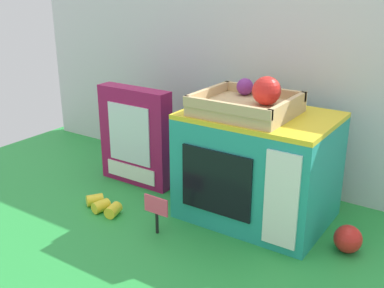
{
  "coord_description": "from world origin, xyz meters",
  "views": [
    {
      "loc": [
        0.66,
        -1.0,
        0.61
      ],
      "look_at": [
        -0.02,
        0.02,
        0.16
      ],
      "focal_mm": 43.83,
      "sensor_mm": 36.0,
      "label": 1
    }
  ],
  "objects_px": {
    "toy_microwave": "(258,166)",
    "cookie_set_box": "(135,137)",
    "price_sign": "(156,209)",
    "loose_toy_banana": "(103,205)",
    "loose_toy_apple": "(348,239)",
    "food_groups_crate": "(249,103)"
  },
  "relations": [
    {
      "from": "toy_microwave",
      "to": "price_sign",
      "type": "height_order",
      "value": "toy_microwave"
    },
    {
      "from": "loose_toy_apple",
      "to": "loose_toy_banana",
      "type": "bearing_deg",
      "value": -164.44
    },
    {
      "from": "food_groups_crate",
      "to": "loose_toy_banana",
      "type": "distance_m",
      "value": 0.48
    },
    {
      "from": "food_groups_crate",
      "to": "price_sign",
      "type": "height_order",
      "value": "food_groups_crate"
    },
    {
      "from": "food_groups_crate",
      "to": "loose_toy_apple",
      "type": "xyz_separation_m",
      "value": [
        0.28,
        -0.02,
        -0.28
      ]
    },
    {
      "from": "loose_toy_banana",
      "to": "loose_toy_apple",
      "type": "bearing_deg",
      "value": 15.56
    },
    {
      "from": "food_groups_crate",
      "to": "loose_toy_banana",
      "type": "relative_size",
      "value": 1.76
    },
    {
      "from": "food_groups_crate",
      "to": "price_sign",
      "type": "relative_size",
      "value": 2.31
    },
    {
      "from": "cookie_set_box",
      "to": "loose_toy_apple",
      "type": "distance_m",
      "value": 0.67
    },
    {
      "from": "toy_microwave",
      "to": "loose_toy_apple",
      "type": "height_order",
      "value": "toy_microwave"
    },
    {
      "from": "loose_toy_apple",
      "to": "toy_microwave",
      "type": "bearing_deg",
      "value": 171.55
    },
    {
      "from": "price_sign",
      "to": "loose_toy_banana",
      "type": "height_order",
      "value": "price_sign"
    },
    {
      "from": "price_sign",
      "to": "loose_toy_apple",
      "type": "distance_m",
      "value": 0.46
    },
    {
      "from": "toy_microwave",
      "to": "loose_toy_apple",
      "type": "distance_m",
      "value": 0.28
    },
    {
      "from": "toy_microwave",
      "to": "loose_toy_apple",
      "type": "xyz_separation_m",
      "value": [
        0.26,
        -0.04,
        -0.11
      ]
    },
    {
      "from": "toy_microwave",
      "to": "cookie_set_box",
      "type": "bearing_deg",
      "value": -178.52
    },
    {
      "from": "toy_microwave",
      "to": "loose_toy_banana",
      "type": "distance_m",
      "value": 0.43
    },
    {
      "from": "price_sign",
      "to": "food_groups_crate",
      "type": "bearing_deg",
      "value": 55.73
    },
    {
      "from": "loose_toy_banana",
      "to": "cookie_set_box",
      "type": "bearing_deg",
      "value": 103.22
    },
    {
      "from": "cookie_set_box",
      "to": "price_sign",
      "type": "bearing_deg",
      "value": -41.01
    },
    {
      "from": "loose_toy_banana",
      "to": "price_sign",
      "type": "bearing_deg",
      "value": -3.42
    },
    {
      "from": "loose_toy_apple",
      "to": "price_sign",
      "type": "bearing_deg",
      "value": -156.45
    }
  ]
}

